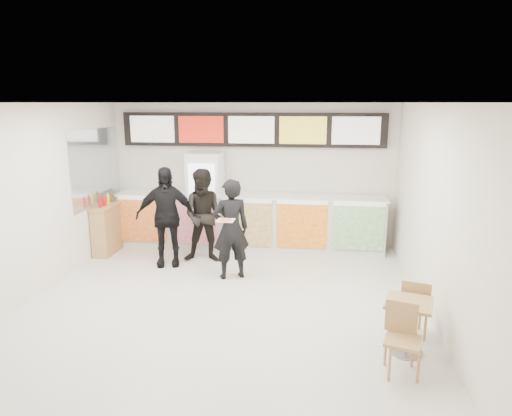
% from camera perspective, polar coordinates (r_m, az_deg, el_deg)
% --- Properties ---
extents(floor, '(7.00, 7.00, 0.00)m').
position_cam_1_polar(floor, '(6.90, -4.56, -12.79)').
color(floor, beige).
rests_on(floor, ground).
extents(ceiling, '(7.00, 7.00, 0.00)m').
position_cam_1_polar(ceiling, '(6.21, -5.07, 13.00)').
color(ceiling, white).
rests_on(ceiling, wall_back).
extents(wall_back, '(6.00, 0.00, 6.00)m').
position_cam_1_polar(wall_back, '(9.77, -0.47, 4.22)').
color(wall_back, silver).
rests_on(wall_back, floor).
extents(wall_left, '(0.00, 7.00, 7.00)m').
position_cam_1_polar(wall_left, '(7.60, -27.49, 0.18)').
color(wall_left, silver).
rests_on(wall_left, floor).
extents(wall_right, '(0.00, 7.00, 7.00)m').
position_cam_1_polar(wall_right, '(6.46, 22.18, -1.36)').
color(wall_right, silver).
rests_on(wall_right, floor).
extents(service_counter, '(5.56, 0.77, 1.14)m').
position_cam_1_polar(service_counter, '(9.57, -0.79, -1.65)').
color(service_counter, silver).
rests_on(service_counter, floor).
extents(menu_board, '(5.50, 0.14, 0.70)m').
position_cam_1_polar(menu_board, '(9.59, -0.55, 9.76)').
color(menu_board, black).
rests_on(menu_board, wall_back).
extents(drinks_fridge, '(0.70, 0.67, 2.00)m').
position_cam_1_polar(drinks_fridge, '(9.66, -6.29, 1.03)').
color(drinks_fridge, white).
rests_on(drinks_fridge, floor).
extents(mirror_panel, '(0.01, 2.00, 1.50)m').
position_cam_1_polar(mirror_panel, '(9.63, -19.35, 4.86)').
color(mirror_panel, '#B2B7BF').
rests_on(mirror_panel, wall_left).
extents(customer_main, '(0.76, 0.65, 1.76)m').
position_cam_1_polar(customer_main, '(7.85, -3.16, -2.65)').
color(customer_main, black).
rests_on(customer_main, floor).
extents(customer_left, '(0.94, 0.77, 1.80)m').
position_cam_1_polar(customer_left, '(8.72, -6.36, -0.98)').
color(customer_left, black).
rests_on(customer_left, floor).
extents(customer_mid, '(1.17, 0.69, 1.87)m').
position_cam_1_polar(customer_mid, '(8.62, -11.23, -1.07)').
color(customer_mid, black).
rests_on(customer_mid, floor).
extents(pizza_slice, '(0.36, 0.36, 0.02)m').
position_cam_1_polar(pizza_slice, '(7.35, -3.83, -1.50)').
color(pizza_slice, beige).
rests_on(pizza_slice, customer_main).
extents(cafe_table, '(0.75, 1.42, 0.80)m').
position_cam_1_polar(cafe_table, '(5.96, 18.47, -12.83)').
color(cafe_table, tan).
rests_on(cafe_table, floor).
extents(condiment_ledge, '(0.36, 0.89, 1.18)m').
position_cam_1_polar(condiment_ledge, '(9.74, -18.07, -2.44)').
color(condiment_ledge, tan).
rests_on(condiment_ledge, floor).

